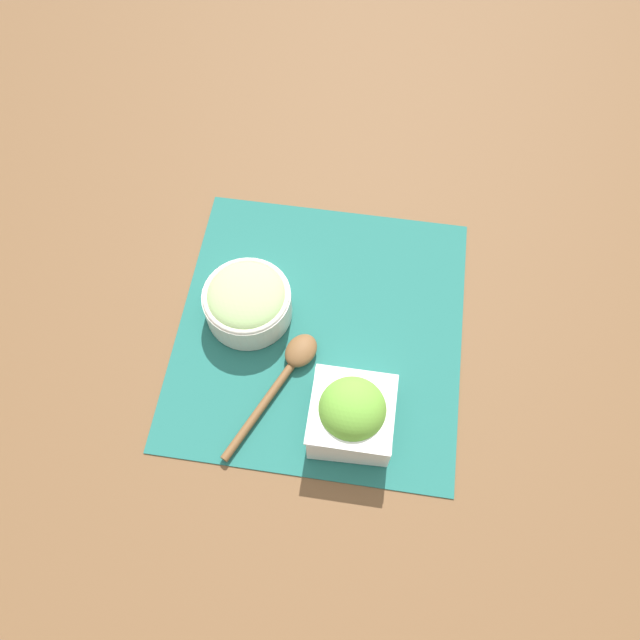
% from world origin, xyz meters
% --- Properties ---
extents(ground_plane, '(3.00, 3.00, 0.00)m').
position_xyz_m(ground_plane, '(0.00, 0.00, 0.00)').
color(ground_plane, brown).
extents(placemat, '(0.45, 0.43, 0.00)m').
position_xyz_m(placemat, '(0.00, 0.00, 0.00)').
color(placemat, '#236B60').
rests_on(placemat, ground_plane).
extents(cucumber_bowl, '(0.13, 0.13, 0.07)m').
position_xyz_m(cucumber_bowl, '(0.01, 0.11, 0.04)').
color(cucumber_bowl, silver).
rests_on(cucumber_bowl, placemat).
extents(lettuce_bowl, '(0.12, 0.12, 0.10)m').
position_xyz_m(lettuce_bowl, '(-0.14, -0.06, 0.05)').
color(lettuce_bowl, white).
rests_on(lettuce_bowl, placemat).
extents(wooden_spoon, '(0.21, 0.12, 0.02)m').
position_xyz_m(wooden_spoon, '(-0.07, 0.03, 0.01)').
color(wooden_spoon, brown).
rests_on(wooden_spoon, placemat).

